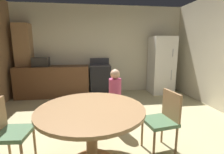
{
  "coord_description": "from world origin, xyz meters",
  "views": [
    {
      "loc": [
        -0.35,
        -2.34,
        1.5
      ],
      "look_at": [
        0.09,
        0.96,
        0.86
      ],
      "focal_mm": 26.48,
      "sensor_mm": 36.0,
      "label": 1
    }
  ],
  "objects_px": {
    "microwave": "(41,62)",
    "person_child": "(115,98)",
    "chair_east": "(164,118)",
    "chair_west": "(7,130)",
    "dining_table": "(91,119)",
    "refrigerator": "(161,65)",
    "oven_range": "(100,79)"
  },
  "relations": [
    {
      "from": "person_child",
      "to": "microwave",
      "type": "bearing_deg",
      "value": -114.18
    },
    {
      "from": "microwave",
      "to": "person_child",
      "type": "xyz_separation_m",
      "value": [
        1.81,
        -2.15,
        -0.45
      ]
    },
    {
      "from": "refrigerator",
      "to": "microwave",
      "type": "distance_m",
      "value": 3.61
    },
    {
      "from": "refrigerator",
      "to": "chair_east",
      "type": "distance_m",
      "value": 3.11
    },
    {
      "from": "oven_range",
      "to": "microwave",
      "type": "xyz_separation_m",
      "value": [
        -1.69,
        -0.0,
        0.56
      ]
    },
    {
      "from": "chair_east",
      "to": "chair_west",
      "type": "bearing_deg",
      "value": -6.93
    },
    {
      "from": "oven_range",
      "to": "dining_table",
      "type": "height_order",
      "value": "oven_range"
    },
    {
      "from": "oven_range",
      "to": "person_child",
      "type": "bearing_deg",
      "value": -86.67
    },
    {
      "from": "microwave",
      "to": "person_child",
      "type": "bearing_deg",
      "value": -49.77
    },
    {
      "from": "microwave",
      "to": "chair_east",
      "type": "xyz_separation_m",
      "value": [
        2.39,
        -2.89,
        -0.53
      ]
    },
    {
      "from": "refrigerator",
      "to": "microwave",
      "type": "bearing_deg",
      "value": 179.2
    },
    {
      "from": "chair_east",
      "to": "person_child",
      "type": "distance_m",
      "value": 0.95
    },
    {
      "from": "dining_table",
      "to": "chair_west",
      "type": "distance_m",
      "value": 1.02
    },
    {
      "from": "oven_range",
      "to": "dining_table",
      "type": "xyz_separation_m",
      "value": [
        -0.31,
        -3.05,
        0.14
      ]
    },
    {
      "from": "oven_range",
      "to": "dining_table",
      "type": "relative_size",
      "value": 0.85
    },
    {
      "from": "microwave",
      "to": "chair_west",
      "type": "height_order",
      "value": "microwave"
    },
    {
      "from": "oven_range",
      "to": "person_child",
      "type": "distance_m",
      "value": 2.16
    },
    {
      "from": "chair_west",
      "to": "dining_table",
      "type": "bearing_deg",
      "value": -0.0
    },
    {
      "from": "dining_table",
      "to": "person_child",
      "type": "xyz_separation_m",
      "value": [
        0.43,
        0.9,
        -0.03
      ]
    },
    {
      "from": "refrigerator",
      "to": "chair_west",
      "type": "bearing_deg",
      "value": -138.09
    },
    {
      "from": "refrigerator",
      "to": "dining_table",
      "type": "distance_m",
      "value": 3.74
    },
    {
      "from": "chair_west",
      "to": "microwave",
      "type": "bearing_deg",
      "value": 102.27
    },
    {
      "from": "chair_west",
      "to": "chair_east",
      "type": "xyz_separation_m",
      "value": [
        2.02,
        0.06,
        0.0
      ]
    },
    {
      "from": "chair_west",
      "to": "chair_east",
      "type": "distance_m",
      "value": 2.02
    },
    {
      "from": "chair_east",
      "to": "oven_range",
      "type": "bearing_deg",
      "value": -85.09
    },
    {
      "from": "refrigerator",
      "to": "dining_table",
      "type": "bearing_deg",
      "value": -126.55
    },
    {
      "from": "oven_range",
      "to": "chair_east",
      "type": "height_order",
      "value": "oven_range"
    },
    {
      "from": "chair_east",
      "to": "person_child",
      "type": "xyz_separation_m",
      "value": [
        -0.58,
        0.75,
        0.08
      ]
    },
    {
      "from": "person_child",
      "to": "chair_east",
      "type": "bearing_deg",
      "value": 63.22
    },
    {
      "from": "chair_west",
      "to": "person_child",
      "type": "xyz_separation_m",
      "value": [
        1.45,
        0.81,
        0.08
      ]
    },
    {
      "from": "dining_table",
      "to": "chair_east",
      "type": "relative_size",
      "value": 1.49
    },
    {
      "from": "dining_table",
      "to": "person_child",
      "type": "distance_m",
      "value": 1.0
    }
  ]
}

